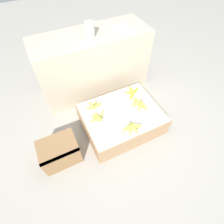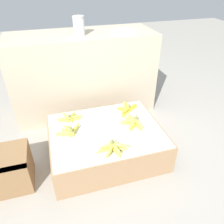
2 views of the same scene
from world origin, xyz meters
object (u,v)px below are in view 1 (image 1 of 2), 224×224
at_px(foam_tray_white, 124,29).
at_px(wooden_crate, 60,152).
at_px(banana_bunch_back_left, 94,106).
at_px(banana_bunch_middle_left, 98,118).
at_px(glass_jar, 90,30).
at_px(banana_bunch_back_midright, 132,92).
at_px(banana_bunch_middle_midright, 140,104).
at_px(banana_bunch_front_midleft, 132,127).

bearing_deg(foam_tray_white, wooden_crate, -145.16).
relative_size(wooden_crate, banana_bunch_back_left, 1.71).
xyz_separation_m(banana_bunch_middle_left, glass_jar, (0.24, 0.71, 0.64)).
height_order(wooden_crate, banana_bunch_middle_left, banana_bunch_middle_left).
relative_size(banana_bunch_middle_left, foam_tray_white, 1.02).
height_order(banana_bunch_middle_left, banana_bunch_back_midright, banana_bunch_back_midright).
xyz_separation_m(banana_bunch_back_midright, glass_jar, (-0.31, 0.53, 0.64)).
height_order(banana_bunch_middle_left, banana_bunch_back_left, banana_bunch_middle_left).
relative_size(banana_bunch_middle_left, banana_bunch_middle_midright, 0.91).
bearing_deg(banana_bunch_middle_midright, banana_bunch_middle_left, 175.55).
bearing_deg(banana_bunch_middle_left, banana_bunch_front_midleft, -46.40).
xyz_separation_m(banana_bunch_front_midleft, banana_bunch_back_midright, (0.28, 0.46, -0.00)).
distance_m(banana_bunch_front_midleft, glass_jar, 1.18).
distance_m(banana_bunch_middle_left, foam_tray_white, 1.11).
xyz_separation_m(banana_bunch_front_midleft, glass_jar, (-0.03, 0.99, 0.64)).
relative_size(banana_bunch_back_left, foam_tray_white, 1.08).
distance_m(banana_bunch_middle_midright, foam_tray_white, 0.93).
bearing_deg(banana_bunch_back_left, banana_bunch_middle_left, -97.28).
bearing_deg(banana_bunch_middle_midright, foam_tray_white, 78.64).
distance_m(banana_bunch_middle_midright, banana_bunch_back_midright, 0.22).
height_order(banana_bunch_middle_left, foam_tray_white, foam_tray_white).
height_order(banana_bunch_back_left, glass_jar, glass_jar).
bearing_deg(banana_bunch_back_midright, banana_bunch_front_midleft, -121.10).
xyz_separation_m(wooden_crate, banana_bunch_front_midleft, (0.79, -0.15, 0.15)).
height_order(banana_bunch_middle_midright, banana_bunch_back_left, banana_bunch_middle_midright).
relative_size(banana_bunch_middle_midright, banana_bunch_back_left, 1.03).
bearing_deg(wooden_crate, foam_tray_white, 34.84).
bearing_deg(banana_bunch_back_midright, banana_bunch_middle_left, -162.07).
height_order(wooden_crate, banana_bunch_back_midright, banana_bunch_back_midright).
bearing_deg(banana_bunch_back_left, glass_jar, 67.06).
height_order(glass_jar, foam_tray_white, glass_jar).
relative_size(banana_bunch_front_midleft, banana_bunch_back_left, 1.11).
xyz_separation_m(banana_bunch_middle_left, foam_tray_white, (0.67, 0.69, 0.56)).
height_order(banana_bunch_front_midleft, banana_bunch_back_midright, banana_bunch_front_midleft).
xyz_separation_m(banana_bunch_middle_midright, banana_bunch_back_midright, (0.03, 0.22, -0.00)).
bearing_deg(foam_tray_white, banana_bunch_front_midleft, -112.26).
bearing_deg(banana_bunch_back_left, foam_tray_white, 37.77).
relative_size(banana_bunch_front_midleft, banana_bunch_middle_midright, 1.08).
xyz_separation_m(banana_bunch_middle_left, banana_bunch_middle_midright, (0.52, -0.04, 0.01)).
distance_m(banana_bunch_front_midleft, banana_bunch_back_midright, 0.54).
distance_m(banana_bunch_front_midleft, banana_bunch_middle_midright, 0.35).
relative_size(banana_bunch_middle_left, glass_jar, 1.28).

